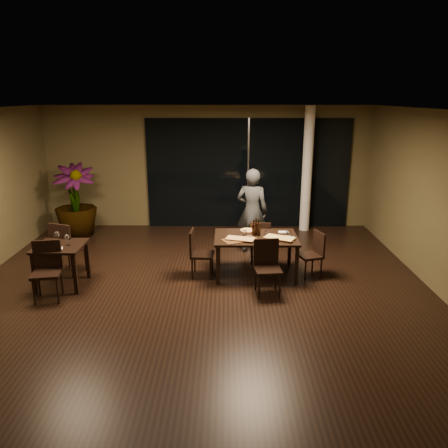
{
  "coord_description": "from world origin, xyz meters",
  "views": [
    {
      "loc": [
        0.45,
        -6.76,
        3.21
      ],
      "look_at": [
        0.42,
        0.58,
        1.05
      ],
      "focal_mm": 35.0,
      "sensor_mm": 36.0,
      "label": 1
    }
  ],
  "objects_px": {
    "main_table": "(256,240)",
    "chair_main_near": "(267,264)",
    "chair_side_far": "(66,246)",
    "bottle_c": "(256,227)",
    "chair_side_near": "(47,267)",
    "bottle_a": "(254,228)",
    "side_table": "(61,252)",
    "chair_main_left": "(198,251)",
    "bottle_b": "(259,227)",
    "chair_main_right": "(314,252)",
    "potted_plant": "(75,201)",
    "chair_main_far": "(260,240)"
  },
  "relations": [
    {
      "from": "bottle_a",
      "to": "bottle_b",
      "type": "bearing_deg",
      "value": 19.56
    },
    {
      "from": "bottle_c",
      "to": "chair_main_left",
      "type": "bearing_deg",
      "value": -171.89
    },
    {
      "from": "bottle_b",
      "to": "chair_side_far",
      "type": "bearing_deg",
      "value": -179.21
    },
    {
      "from": "chair_main_right",
      "to": "bottle_b",
      "type": "xyz_separation_m",
      "value": [
        -1.01,
        0.09,
        0.43
      ]
    },
    {
      "from": "chair_main_near",
      "to": "potted_plant",
      "type": "height_order",
      "value": "potted_plant"
    },
    {
      "from": "side_table",
      "to": "chair_side_far",
      "type": "height_order",
      "value": "chair_side_far"
    },
    {
      "from": "chair_main_far",
      "to": "bottle_c",
      "type": "distance_m",
      "value": 0.68
    },
    {
      "from": "side_table",
      "to": "chair_main_left",
      "type": "bearing_deg",
      "value": 10.53
    },
    {
      "from": "chair_main_right",
      "to": "main_table",
      "type": "bearing_deg",
      "value": -110.36
    },
    {
      "from": "potted_plant",
      "to": "bottle_c",
      "type": "height_order",
      "value": "potted_plant"
    },
    {
      "from": "side_table",
      "to": "chair_side_near",
      "type": "distance_m",
      "value": 0.48
    },
    {
      "from": "bottle_b",
      "to": "potted_plant",
      "type": "bearing_deg",
      "value": 151.04
    },
    {
      "from": "bottle_a",
      "to": "chair_main_near",
      "type": "bearing_deg",
      "value": -76.43
    },
    {
      "from": "main_table",
      "to": "bottle_b",
      "type": "bearing_deg",
      "value": 42.18
    },
    {
      "from": "chair_main_left",
      "to": "bottle_c",
      "type": "distance_m",
      "value": 1.15
    },
    {
      "from": "chair_main_near",
      "to": "bottle_c",
      "type": "relative_size",
      "value": 2.87
    },
    {
      "from": "chair_side_far",
      "to": "bottle_a",
      "type": "xyz_separation_m",
      "value": [
        3.45,
        0.02,
        0.34
      ]
    },
    {
      "from": "side_table",
      "to": "chair_main_right",
      "type": "distance_m",
      "value": 4.48
    },
    {
      "from": "chair_main_near",
      "to": "bottle_b",
      "type": "relative_size",
      "value": 2.95
    },
    {
      "from": "chair_main_right",
      "to": "bottle_c",
      "type": "distance_m",
      "value": 1.15
    },
    {
      "from": "bottle_c",
      "to": "chair_main_right",
      "type": "bearing_deg",
      "value": -7.04
    },
    {
      "from": "chair_main_left",
      "to": "bottle_a",
      "type": "xyz_separation_m",
      "value": [
        1.02,
        0.08,
        0.41
      ]
    },
    {
      "from": "main_table",
      "to": "bottle_a",
      "type": "distance_m",
      "value": 0.23
    },
    {
      "from": "chair_main_left",
      "to": "bottle_b",
      "type": "relative_size",
      "value": 2.83
    },
    {
      "from": "potted_plant",
      "to": "chair_main_near",
      "type": "bearing_deg",
      "value": -36.16
    },
    {
      "from": "chair_main_far",
      "to": "chair_main_left",
      "type": "distance_m",
      "value": 1.36
    },
    {
      "from": "chair_main_right",
      "to": "bottle_c",
      "type": "height_order",
      "value": "bottle_c"
    },
    {
      "from": "side_table",
      "to": "chair_main_far",
      "type": "bearing_deg",
      "value": 17.3
    },
    {
      "from": "chair_main_left",
      "to": "bottle_c",
      "type": "relative_size",
      "value": 2.75
    },
    {
      "from": "bottle_c",
      "to": "chair_main_near",
      "type": "bearing_deg",
      "value": -80.75
    },
    {
      "from": "chair_main_far",
      "to": "chair_side_far",
      "type": "height_order",
      "value": "chair_side_far"
    },
    {
      "from": "chair_main_near",
      "to": "main_table",
      "type": "bearing_deg",
      "value": 94.89
    },
    {
      "from": "chair_side_far",
      "to": "bottle_c",
      "type": "xyz_separation_m",
      "value": [
        3.5,
        0.09,
        0.34
      ]
    },
    {
      "from": "side_table",
      "to": "chair_side_far",
      "type": "distance_m",
      "value": 0.51
    },
    {
      "from": "side_table",
      "to": "bottle_a",
      "type": "xyz_separation_m",
      "value": [
        3.36,
        0.51,
        0.28
      ]
    },
    {
      "from": "chair_side_far",
      "to": "chair_main_near",
      "type": "bearing_deg",
      "value": -171.68
    },
    {
      "from": "bottle_a",
      "to": "chair_main_left",
      "type": "bearing_deg",
      "value": -175.62
    },
    {
      "from": "chair_side_near",
      "to": "chair_side_far",
      "type": "bearing_deg",
      "value": 82.17
    },
    {
      "from": "main_table",
      "to": "chair_main_near",
      "type": "bearing_deg",
      "value": -79.34
    },
    {
      "from": "chair_side_near",
      "to": "bottle_a",
      "type": "height_order",
      "value": "bottle_a"
    },
    {
      "from": "chair_main_right",
      "to": "potted_plant",
      "type": "height_order",
      "value": "potted_plant"
    },
    {
      "from": "main_table",
      "to": "bottle_a",
      "type": "xyz_separation_m",
      "value": [
        -0.04,
        0.01,
        0.23
      ]
    },
    {
      "from": "chair_main_far",
      "to": "chair_side_near",
      "type": "bearing_deg",
      "value": 29.24
    },
    {
      "from": "main_table",
      "to": "bottle_c",
      "type": "distance_m",
      "value": 0.25
    },
    {
      "from": "chair_side_near",
      "to": "potted_plant",
      "type": "relative_size",
      "value": 0.56
    },
    {
      "from": "side_table",
      "to": "bottle_a",
      "type": "relative_size",
      "value": 2.62
    },
    {
      "from": "bottle_b",
      "to": "chair_main_near",
      "type": "bearing_deg",
      "value": -83.56
    },
    {
      "from": "chair_side_far",
      "to": "chair_side_near",
      "type": "distance_m",
      "value": 0.96
    },
    {
      "from": "main_table",
      "to": "chair_main_far",
      "type": "distance_m",
      "value": 0.64
    },
    {
      "from": "chair_side_far",
      "to": "chair_main_far",
      "type": "bearing_deg",
      "value": -150.65
    }
  ]
}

